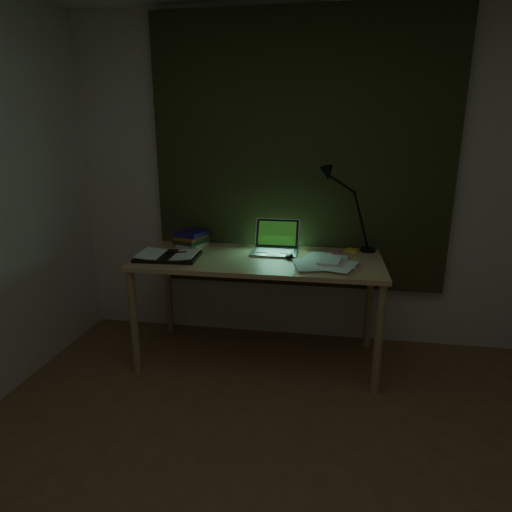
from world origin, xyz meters
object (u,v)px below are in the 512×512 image
(loose_papers, at_px, (322,260))
(book_stack, at_px, (192,238))
(desk, at_px, (259,309))
(laptop, at_px, (275,238))
(open_textbook, at_px, (168,256))
(desk_lamp, at_px, (371,211))

(loose_papers, bearing_deg, book_stack, 165.09)
(desk, bearing_deg, laptop, 51.11)
(open_textbook, bearing_deg, desk_lamp, 13.17)
(desk, xyz_separation_m, desk_lamp, (0.76, 0.30, 0.69))
(book_stack, height_order, loose_papers, book_stack)
(book_stack, xyz_separation_m, desk_lamp, (1.32, 0.06, 0.24))
(desk, height_order, laptop, laptop)
(book_stack, relative_size, desk_lamp, 0.38)
(desk, distance_m, desk_lamp, 1.07)
(book_stack, height_order, desk_lamp, desk_lamp)
(desk, bearing_deg, loose_papers, -3.47)
(book_stack, bearing_deg, laptop, -10.46)
(desk, height_order, loose_papers, loose_papers)
(laptop, relative_size, loose_papers, 1.05)
(laptop, relative_size, book_stack, 1.61)
(book_stack, distance_m, loose_papers, 1.02)
(laptop, bearing_deg, desk, -128.04)
(laptop, distance_m, book_stack, 0.66)
(open_textbook, relative_size, loose_papers, 1.19)
(desk_lamp, bearing_deg, laptop, -168.01)
(loose_papers, bearing_deg, desk, 176.53)
(desk, distance_m, laptop, 0.53)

